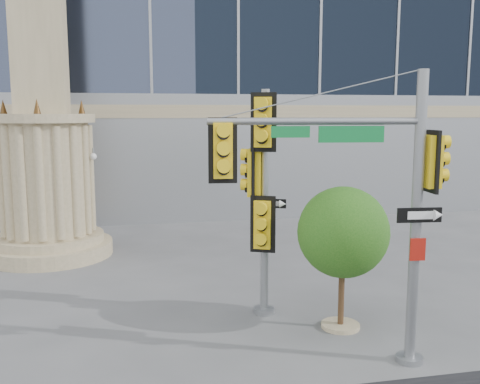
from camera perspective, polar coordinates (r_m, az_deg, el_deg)
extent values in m
plane|color=#545456|center=(12.44, 3.99, -15.95)|extent=(120.00, 120.00, 0.00)
cylinder|color=tan|center=(20.68, -19.56, -5.72)|extent=(4.40, 4.40, 0.50)
cylinder|color=tan|center=(20.59, -19.62, -4.64)|extent=(3.80, 3.80, 0.30)
cylinder|color=tan|center=(20.23, -19.91, 1.31)|extent=(3.00, 3.00, 4.00)
cylinder|color=tan|center=(20.09, -20.22, 7.40)|extent=(3.50, 3.50, 0.30)
cone|color=#472D14|center=(19.95, -16.55, 8.72)|extent=(0.24, 0.24, 0.50)
cone|color=#472D14|center=(20.32, -23.95, 8.33)|extent=(0.24, 0.24, 0.50)
cylinder|color=slate|center=(12.18, 17.61, -16.59)|extent=(0.56, 0.56, 0.12)
cylinder|color=slate|center=(11.28, 18.27, -2.97)|extent=(0.22, 0.22, 5.97)
cylinder|color=slate|center=(10.38, 8.12, 7.48)|extent=(4.17, 0.57, 0.14)
cube|color=#0E7733|center=(10.56, 11.80, 6.05)|extent=(1.29, 0.17, 0.32)
cube|color=yellow|center=(10.12, -1.86, 4.44)|extent=(0.57, 0.33, 1.24)
cube|color=yellow|center=(11.23, 19.84, 3.07)|extent=(0.33, 0.57, 1.24)
cube|color=black|center=(11.13, 18.59, -2.35)|extent=(0.91, 0.12, 0.30)
cube|color=#AA180F|center=(11.27, 18.43, -5.83)|extent=(0.32, 0.06, 0.46)
cylinder|color=slate|center=(14.18, 2.58, -12.49)|extent=(0.55, 0.55, 0.14)
cylinder|color=slate|center=(13.44, 2.66, -1.33)|extent=(0.21, 0.21, 5.71)
cube|color=yellow|center=(13.00, 2.53, 7.44)|extent=(0.70, 0.55, 1.43)
cube|color=yellow|center=(13.37, 1.62, 2.08)|extent=(0.55, 0.70, 1.43)
cube|color=yellow|center=(13.28, 2.46, -3.45)|extent=(0.70, 0.55, 1.43)
cube|color=black|center=(13.27, 3.43, -1.22)|extent=(0.66, 0.32, 0.23)
cylinder|color=tan|center=(13.50, 10.66, -13.82)|extent=(0.92, 0.92, 0.10)
cylinder|color=#382314|center=(13.19, 10.76, -10.32)|extent=(0.14, 0.14, 1.85)
sphere|color=#1B5613|center=(12.81, 10.94, -4.22)|extent=(2.15, 2.15, 2.15)
sphere|color=#1B5613|center=(13.29, 12.32, -5.16)|extent=(1.33, 1.33, 1.33)
sphere|color=#1B5613|center=(12.50, 9.84, -5.71)|extent=(1.13, 1.13, 1.13)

